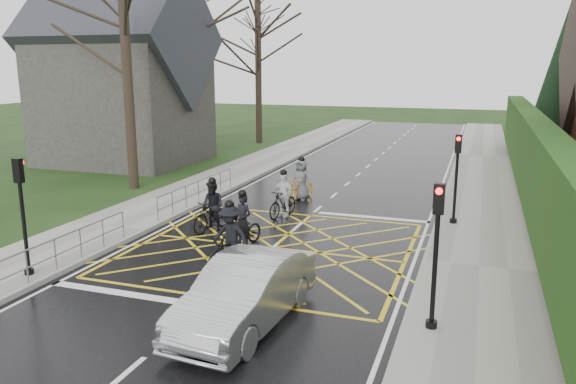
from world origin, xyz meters
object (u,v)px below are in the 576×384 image
Objects in this scene: cyclist_mid at (230,243)px; cyclist_front at (283,200)px; cyclist_back at (212,211)px; cyclist_lead at (301,185)px; cyclist_rear at (242,229)px; car at (245,293)px.

cyclist_mid reaches higher than cyclist_front.
cyclist_lead is (1.47, 5.18, -0.06)m from cyclist_back.
cyclist_rear is 5.34m from car.
cyclist_back is 0.96× the size of cyclist_lead.
cyclist_back is 7.25m from car.
cyclist_back is 2.96m from cyclist_front.
car is at bearing -62.75° from cyclist_front.
cyclist_rear is 2.10m from cyclist_back.
cyclist_mid is at bearing -40.31° from cyclist_back.
cyclist_back is 1.04× the size of cyclist_front.
cyclist_mid reaches higher than car.
cyclist_rear is at bearing 110.46° from cyclist_mid.
cyclist_back is 3.59m from cyclist_mid.
car is at bearing -49.70° from cyclist_rear.
cyclist_front is 0.41× the size of car.
cyclist_rear is at bearing -74.50° from cyclist_lead.
cyclist_mid reaches higher than cyclist_rear.
cyclist_back reaches higher than cyclist_front.
cyclist_rear is 0.99× the size of cyclist_lead.
car is at bearing -51.63° from cyclist_mid.
cyclist_rear reaches higher than cyclist_front.
cyclist_back is (-1.65, 1.29, 0.11)m from cyclist_rear.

